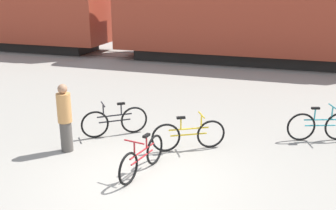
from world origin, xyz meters
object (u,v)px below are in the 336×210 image
at_px(bicycle_teal, 320,126).
at_px(bicycle_maroon, 142,158).
at_px(bicycle_yellow, 189,135).
at_px(person_in_tan, 65,118).
at_px(bicycle_black, 115,121).
at_px(freight_train, 241,1).

relative_size(bicycle_teal, bicycle_maroon, 0.95).
xyz_separation_m(bicycle_yellow, person_in_tan, (-2.71, -0.95, 0.45)).
distance_m(bicycle_black, person_in_tan, 1.47).
relative_size(freight_train, bicycle_yellow, 24.65).
relative_size(bicycle_yellow, bicycle_maroon, 0.94).
relative_size(freight_train, bicycle_black, 27.69).
xyz_separation_m(freight_train, bicycle_maroon, (-0.17, -12.55, -2.56)).
height_order(bicycle_maroon, person_in_tan, person_in_tan).
bearing_deg(bicycle_maroon, bicycle_black, 129.45).
relative_size(bicycle_maroon, bicycle_black, 1.19).
bearing_deg(freight_train, bicycle_black, -98.56).
xyz_separation_m(bicycle_teal, person_in_tan, (-5.69, -2.51, 0.44)).
bearing_deg(bicycle_yellow, bicycle_maroon, -112.24).
bearing_deg(bicycle_teal, bicycle_maroon, -139.71).
relative_size(freight_train, person_in_tan, 23.95).
distance_m(freight_train, bicycle_yellow, 11.38).
bearing_deg(bicycle_maroon, freight_train, 89.23).
distance_m(freight_train, person_in_tan, 12.42).
bearing_deg(bicycle_maroon, bicycle_teal, 40.29).
bearing_deg(bicycle_black, freight_train, 81.44).
bearing_deg(bicycle_black, person_in_tan, -117.85).
relative_size(bicycle_teal, person_in_tan, 0.98).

